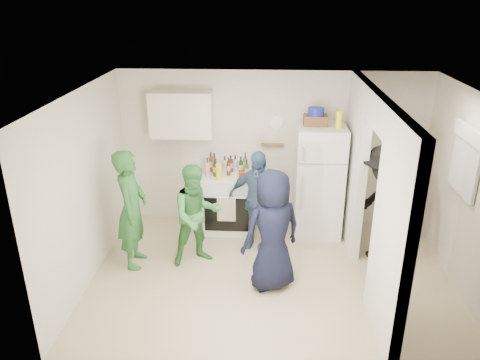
{
  "coord_description": "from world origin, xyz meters",
  "views": [
    {
      "loc": [
        -0.11,
        -5.38,
        3.62
      ],
      "look_at": [
        -0.44,
        0.4,
        1.25
      ],
      "focal_mm": 35.0,
      "sensor_mm": 36.0,
      "label": 1
    }
  ],
  "objects_px": {
    "stove": "(228,202)",
    "wicker_basket": "(315,120)",
    "blue_bowl": "(316,111)",
    "person_nook": "(381,206)",
    "fridge": "(318,181)",
    "person_navy": "(272,231)",
    "yellow_cup_stack_top": "(339,120)",
    "person_green_left": "(132,209)",
    "person_denim": "(257,200)",
    "person_green_center": "(197,215)"
  },
  "relations": [
    {
      "from": "stove",
      "to": "person_denim",
      "type": "bearing_deg",
      "value": -48.55
    },
    {
      "from": "fridge",
      "to": "person_nook",
      "type": "relative_size",
      "value": 1.02
    },
    {
      "from": "person_nook",
      "to": "fridge",
      "type": "bearing_deg",
      "value": -141.34
    },
    {
      "from": "stove",
      "to": "wicker_basket",
      "type": "bearing_deg",
      "value": 0.88
    },
    {
      "from": "yellow_cup_stack_top",
      "to": "blue_bowl",
      "type": "bearing_deg",
      "value": 154.89
    },
    {
      "from": "yellow_cup_stack_top",
      "to": "stove",
      "type": "bearing_deg",
      "value": 175.42
    },
    {
      "from": "person_green_center",
      "to": "person_denim",
      "type": "relative_size",
      "value": 0.96
    },
    {
      "from": "blue_bowl",
      "to": "person_nook",
      "type": "distance_m",
      "value": 1.64
    },
    {
      "from": "person_green_center",
      "to": "fridge",
      "type": "bearing_deg",
      "value": 4.64
    },
    {
      "from": "stove",
      "to": "person_nook",
      "type": "height_order",
      "value": "person_nook"
    },
    {
      "from": "person_denim",
      "to": "person_green_left",
      "type": "bearing_deg",
      "value": -141.64
    },
    {
      "from": "stove",
      "to": "person_nook",
      "type": "bearing_deg",
      "value": -20.87
    },
    {
      "from": "person_nook",
      "to": "stove",
      "type": "bearing_deg",
      "value": -116.39
    },
    {
      "from": "person_green_center",
      "to": "person_denim",
      "type": "height_order",
      "value": "person_denim"
    },
    {
      "from": "blue_bowl",
      "to": "person_nook",
      "type": "relative_size",
      "value": 0.14
    },
    {
      "from": "person_navy",
      "to": "person_nook",
      "type": "distance_m",
      "value": 1.66
    },
    {
      "from": "wicker_basket",
      "to": "blue_bowl",
      "type": "height_order",
      "value": "blue_bowl"
    },
    {
      "from": "fridge",
      "to": "blue_bowl",
      "type": "height_order",
      "value": "blue_bowl"
    },
    {
      "from": "stove",
      "to": "fridge",
      "type": "distance_m",
      "value": 1.46
    },
    {
      "from": "wicker_basket",
      "to": "person_nook",
      "type": "distance_m",
      "value": 1.56
    },
    {
      "from": "fridge",
      "to": "person_denim",
      "type": "distance_m",
      "value": 1.07
    },
    {
      "from": "blue_bowl",
      "to": "person_denim",
      "type": "relative_size",
      "value": 0.16
    },
    {
      "from": "fridge",
      "to": "person_nook",
      "type": "bearing_deg",
      "value": -45.82
    },
    {
      "from": "blue_bowl",
      "to": "fridge",
      "type": "bearing_deg",
      "value": -26.57
    },
    {
      "from": "yellow_cup_stack_top",
      "to": "person_nook",
      "type": "distance_m",
      "value": 1.36
    },
    {
      "from": "wicker_basket",
      "to": "person_nook",
      "type": "height_order",
      "value": "wicker_basket"
    },
    {
      "from": "stove",
      "to": "person_nook",
      "type": "distance_m",
      "value": 2.36
    },
    {
      "from": "fridge",
      "to": "person_denim",
      "type": "bearing_deg",
      "value": -152.03
    },
    {
      "from": "stove",
      "to": "blue_bowl",
      "type": "distance_m",
      "value": 1.97
    },
    {
      "from": "yellow_cup_stack_top",
      "to": "person_green_center",
      "type": "relative_size",
      "value": 0.17
    },
    {
      "from": "person_navy",
      "to": "wicker_basket",
      "type": "bearing_deg",
      "value": -138.64
    },
    {
      "from": "blue_bowl",
      "to": "person_denim",
      "type": "xyz_separation_m",
      "value": [
        -0.84,
        -0.55,
        -1.2
      ]
    },
    {
      "from": "stove",
      "to": "person_navy",
      "type": "xyz_separation_m",
      "value": [
        0.68,
        -1.54,
        0.33
      ]
    },
    {
      "from": "blue_bowl",
      "to": "yellow_cup_stack_top",
      "type": "distance_m",
      "value": 0.36
    },
    {
      "from": "yellow_cup_stack_top",
      "to": "person_green_left",
      "type": "height_order",
      "value": "yellow_cup_stack_top"
    },
    {
      "from": "stove",
      "to": "person_navy",
      "type": "height_order",
      "value": "person_navy"
    },
    {
      "from": "person_green_left",
      "to": "blue_bowl",
      "type": "bearing_deg",
      "value": -67.82
    },
    {
      "from": "stove",
      "to": "fridge",
      "type": "height_order",
      "value": "fridge"
    },
    {
      "from": "blue_bowl",
      "to": "yellow_cup_stack_top",
      "type": "relative_size",
      "value": 0.96
    },
    {
      "from": "fridge",
      "to": "blue_bowl",
      "type": "relative_size",
      "value": 7.29
    },
    {
      "from": "wicker_basket",
      "to": "blue_bowl",
      "type": "xyz_separation_m",
      "value": [
        0.0,
        0.0,
        0.13
      ]
    },
    {
      "from": "stove",
      "to": "wicker_basket",
      "type": "relative_size",
      "value": 2.69
    },
    {
      "from": "fridge",
      "to": "blue_bowl",
      "type": "xyz_separation_m",
      "value": [
        -0.1,
        0.05,
        1.08
      ]
    },
    {
      "from": "person_denim",
      "to": "blue_bowl",
      "type": "bearing_deg",
      "value": 52.37
    },
    {
      "from": "fridge",
      "to": "person_navy",
      "type": "height_order",
      "value": "fridge"
    },
    {
      "from": "wicker_basket",
      "to": "blue_bowl",
      "type": "relative_size",
      "value": 1.46
    },
    {
      "from": "wicker_basket",
      "to": "stove",
      "type": "bearing_deg",
      "value": -179.12
    },
    {
      "from": "stove",
      "to": "wicker_basket",
      "type": "height_order",
      "value": "wicker_basket"
    },
    {
      "from": "wicker_basket",
      "to": "person_navy",
      "type": "xyz_separation_m",
      "value": [
        -0.62,
        -1.56,
        -1.02
      ]
    },
    {
      "from": "wicker_basket",
      "to": "person_green_center",
      "type": "height_order",
      "value": "wicker_basket"
    }
  ]
}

